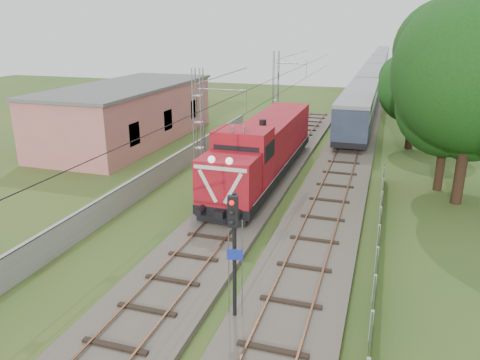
% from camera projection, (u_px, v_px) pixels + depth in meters
% --- Properties ---
extents(ground, '(140.00, 140.00, 0.00)m').
position_uv_depth(ground, '(156.00, 308.00, 18.07)').
color(ground, '#30521F').
rests_on(ground, ground).
extents(track_main, '(4.20, 70.00, 0.45)m').
position_uv_depth(track_main, '(218.00, 231.00, 24.34)').
color(track_main, '#6B6054').
rests_on(track_main, ground).
extents(track_side, '(4.20, 80.00, 0.45)m').
position_uv_depth(track_side, '(342.00, 170.00, 34.66)').
color(track_side, '#6B6054').
rests_on(track_side, ground).
extents(catenary, '(3.31, 70.00, 8.00)m').
position_uv_depth(catenary, '(200.00, 134.00, 28.48)').
color(catenary, gray).
rests_on(catenary, ground).
extents(boundary_wall, '(0.25, 40.00, 1.50)m').
position_uv_depth(boundary_wall, '(151.00, 180.00, 30.54)').
color(boundary_wall, '#9E9E99').
rests_on(boundary_wall, ground).
extents(station_building, '(8.40, 20.40, 5.22)m').
position_uv_depth(station_building, '(129.00, 113.00, 43.23)').
color(station_building, '#D07970').
rests_on(station_building, ground).
extents(fence, '(0.12, 32.00, 1.20)m').
position_uv_depth(fence, '(374.00, 288.00, 18.30)').
color(fence, black).
rests_on(fence, ground).
extents(locomotive, '(3.18, 18.13, 4.60)m').
position_uv_depth(locomotive, '(264.00, 148.00, 32.09)').
color(locomotive, black).
rests_on(locomotive, ground).
extents(coach_rake, '(3.06, 114.49, 3.54)m').
position_uv_depth(coach_rake, '(376.00, 67.00, 89.75)').
color(coach_rake, black).
rests_on(coach_rake, ground).
extents(signal_post, '(0.56, 0.44, 5.06)m').
position_uv_depth(signal_post, '(234.00, 237.00, 16.05)').
color(signal_post, black).
rests_on(signal_post, ground).
extents(tree_a, '(6.79, 6.47, 8.80)m').
position_uv_depth(tree_a, '(450.00, 107.00, 29.20)').
color(tree_a, '#3A2317').
rests_on(tree_a, ground).
extents(tree_b, '(9.68, 9.22, 12.55)m').
position_uv_depth(tree_b, '(478.00, 73.00, 26.13)').
color(tree_b, '#3A2317').
rests_on(tree_b, ground).
extents(tree_c, '(6.50, 6.19, 8.43)m').
position_uv_depth(tree_c, '(416.00, 89.00, 39.55)').
color(tree_c, '#3A2317').
rests_on(tree_c, ground).
extents(tree_d, '(8.01, 7.63, 10.39)m').
position_uv_depth(tree_d, '(436.00, 60.00, 53.82)').
color(tree_d, '#3A2317').
rests_on(tree_d, ground).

